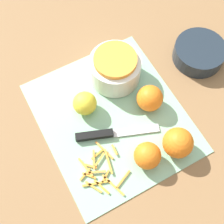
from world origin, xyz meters
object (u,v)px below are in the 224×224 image
orange_right (147,156)px  bowl_dark (199,53)px  orange_left (150,98)px  lemon (85,103)px  bowl_speckled (115,68)px  knife (103,134)px  orange_back (178,143)px

orange_right → bowl_dark: bearing=123.5°
orange_left → lemon: size_ratio=1.11×
bowl_speckled → bowl_dark: size_ratio=0.96×
bowl_speckled → orange_left: 0.13m
lemon → orange_right: bearing=19.2°
knife → orange_left: orange_left is taller
knife → orange_back: orange_back is taller
orange_right → orange_back: orange_back is taller
bowl_speckled → knife: size_ratio=0.66×
bowl_dark → orange_back: bearing=-46.3°
bowl_speckled → orange_back: bowl_speckled is taller
lemon → orange_back: bearing=35.8°
bowl_speckled → knife: 0.19m
bowl_dark → knife: bowl_dark is taller
bowl_speckled → orange_right: size_ratio=2.09×
orange_right → lemon: orange_right is taller
bowl_dark → lemon: (-0.00, -0.38, 0.01)m
bowl_dark → orange_back: 0.31m
orange_left → lemon: orange_left is taller
bowl_dark → knife: (0.09, -0.37, -0.01)m
orange_left → lemon: bearing=-114.2°
orange_right → lemon: 0.22m
orange_back → orange_left: bearing=178.0°
bowl_dark → orange_left: orange_left is taller
knife → orange_left: size_ratio=3.02×
orange_left → orange_back: bearing=-2.0°
bowl_speckled → orange_right: (0.26, -0.05, -0.01)m
orange_back → lemon: size_ratio=1.21×
orange_right → orange_left: bearing=146.5°
orange_right → bowl_speckled: bearing=168.9°
knife → orange_right: 0.13m
bowl_dark → orange_right: size_ratio=2.18×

